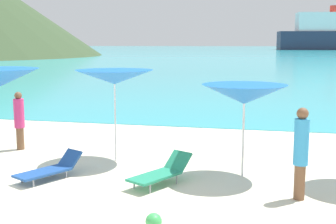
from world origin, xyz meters
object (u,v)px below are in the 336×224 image
(lounge_chair_4, at_px, (161,172))
(beachgoer_3, at_px, (19,119))
(beachgoer_1, at_px, (301,150))
(lounge_chair_0, at_px, (50,169))
(beach_ball, at_px, (154,221))
(umbrella_4, at_px, (114,77))
(umbrella_5, at_px, (244,94))

(lounge_chair_4, xyz_separation_m, beachgoer_3, (-4.70, 2.21, 0.61))
(lounge_chair_4, bearing_deg, beachgoer_1, 21.68)
(lounge_chair_0, height_order, beach_ball, lounge_chair_0)
(umbrella_4, height_order, beachgoer_1, umbrella_4)
(umbrella_5, height_order, beachgoer_1, umbrella_5)
(umbrella_5, relative_size, lounge_chair_4, 1.28)
(beachgoer_1, xyz_separation_m, beachgoer_3, (-7.54, 2.51, -0.09))
(lounge_chair_4, bearing_deg, umbrella_4, 162.43)
(umbrella_4, bearing_deg, umbrella_5, -11.60)
(beachgoer_1, relative_size, beach_ball, 6.60)
(beachgoer_1, height_order, beach_ball, beachgoer_1)
(umbrella_4, distance_m, lounge_chair_4, 2.99)
(lounge_chair_4, xyz_separation_m, beach_ball, (0.45, -2.33, -0.14))
(umbrella_4, distance_m, beachgoer_1, 5.01)
(beachgoer_3, xyz_separation_m, beach_ball, (5.15, -4.54, -0.75))
(beach_ball, bearing_deg, lounge_chair_0, 144.11)
(lounge_chair_4, relative_size, beachgoer_3, 0.99)
(lounge_chair_0, height_order, lounge_chair_4, lounge_chair_4)
(lounge_chair_0, height_order, beachgoer_3, beachgoer_3)
(lounge_chair_0, distance_m, beachgoer_3, 3.30)
(beach_ball, bearing_deg, umbrella_5, 69.90)
(beachgoer_1, height_order, beachgoer_3, beachgoer_1)
(lounge_chair_0, distance_m, lounge_chair_4, 2.53)
(umbrella_4, bearing_deg, beachgoer_3, 169.76)
(lounge_chair_4, height_order, beach_ball, lounge_chair_4)
(lounge_chair_0, relative_size, beachgoer_3, 0.97)
(beachgoer_3, bearing_deg, beach_ball, 110.67)
(lounge_chair_0, xyz_separation_m, beachgoer_3, (-2.18, 2.39, 0.65))
(lounge_chair_4, bearing_deg, beachgoer_3, -177.27)
(umbrella_5, height_order, beachgoer_3, umbrella_5)
(umbrella_4, xyz_separation_m, lounge_chair_0, (-0.90, -1.84, -1.93))
(umbrella_4, height_order, lounge_chair_0, umbrella_4)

